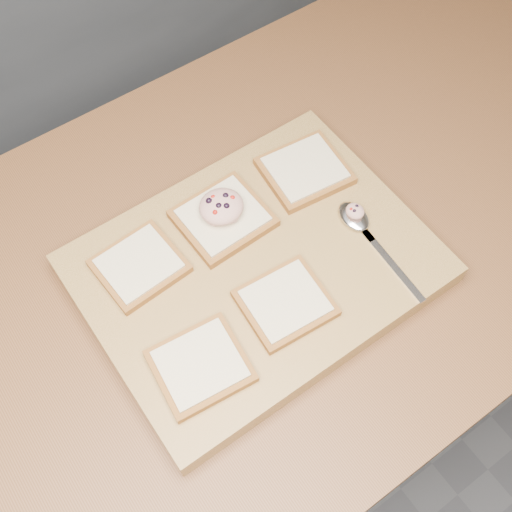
# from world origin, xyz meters

# --- Properties ---
(ground) EXTENTS (4.00, 4.00, 0.00)m
(ground) POSITION_xyz_m (0.00, 0.00, 0.00)
(ground) COLOR #515459
(ground) RESTS_ON ground
(island_counter) EXTENTS (2.00, 0.80, 0.90)m
(island_counter) POSITION_xyz_m (0.00, 0.00, 0.45)
(island_counter) COLOR slate
(island_counter) RESTS_ON ground
(cutting_board) EXTENTS (0.50, 0.38, 0.04)m
(cutting_board) POSITION_xyz_m (0.11, -0.04, 0.92)
(cutting_board) COLOR #9F7C44
(cutting_board) RESTS_ON island_counter
(bread_far_left) EXTENTS (0.12, 0.11, 0.02)m
(bread_far_left) POSITION_xyz_m (-0.03, 0.05, 0.95)
(bread_far_left) COLOR #935926
(bread_far_left) RESTS_ON cutting_board
(bread_far_center) EXTENTS (0.13, 0.12, 0.02)m
(bread_far_center) POSITION_xyz_m (0.11, 0.05, 0.95)
(bread_far_center) COLOR #935926
(bread_far_center) RESTS_ON cutting_board
(bread_far_right) EXTENTS (0.14, 0.13, 0.02)m
(bread_far_right) POSITION_xyz_m (0.27, 0.05, 0.95)
(bread_far_right) COLOR #935926
(bread_far_right) RESTS_ON cutting_board
(bread_near_left) EXTENTS (0.13, 0.12, 0.02)m
(bread_near_left) POSITION_xyz_m (-0.04, -0.13, 0.95)
(bread_near_left) COLOR #935926
(bread_near_left) RESTS_ON cutting_board
(bread_near_center) EXTENTS (0.13, 0.12, 0.02)m
(bread_near_center) POSITION_xyz_m (0.10, -0.12, 0.95)
(bread_near_center) COLOR #935926
(bread_near_center) RESTS_ON cutting_board
(tuna_salad_dollop) EXTENTS (0.07, 0.06, 0.03)m
(tuna_salad_dollop) POSITION_xyz_m (0.11, 0.05, 0.97)
(tuna_salad_dollop) COLOR tan
(tuna_salad_dollop) RESTS_ON bread_far_center
(spoon) EXTENTS (0.04, 0.20, 0.01)m
(spoon) POSITION_xyz_m (0.28, -0.08, 0.95)
(spoon) COLOR silver
(spoon) RESTS_ON cutting_board
(spoon_salad) EXTENTS (0.03, 0.03, 0.02)m
(spoon_salad) POSITION_xyz_m (0.28, -0.07, 0.96)
(spoon_salad) COLOR tan
(spoon_salad) RESTS_ON spoon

